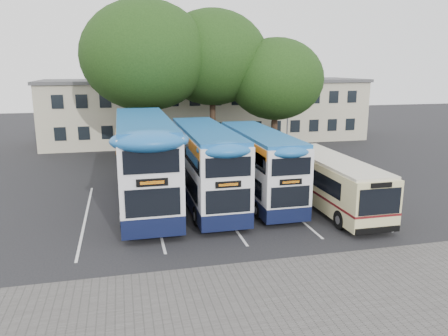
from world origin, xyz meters
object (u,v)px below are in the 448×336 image
tree_right (276,79)px  bus_single (331,179)px  lamp_post (289,94)px  tree_mid (212,58)px  bus_dd_mid (206,162)px  tree_left (145,56)px  bus_dd_right (259,162)px  bus_dd_left (144,158)px

tree_right → bus_single: size_ratio=1.06×
lamp_post → tree_right: tree_right is taller
tree_mid → bus_dd_mid: (-3.14, -13.12, -5.83)m
tree_left → lamp_post: bearing=9.7°
tree_mid → bus_dd_right: (-0.07, -13.10, -5.99)m
tree_left → bus_dd_left: 12.78m
lamp_post → tree_right: 3.86m
lamp_post → bus_dd_mid: lamp_post is taller
lamp_post → bus_dd_left: size_ratio=0.78×
tree_left → bus_dd_left: (-0.94, -11.45, -5.60)m
bus_dd_right → lamp_post: bearing=62.8°
bus_dd_right → tree_mid: bearing=89.7°
lamp_post → tree_mid: size_ratio=0.75×
bus_dd_mid → bus_single: bearing=-18.8°
lamp_post → bus_dd_mid: size_ratio=0.89×
bus_dd_mid → tree_mid: bearing=76.5°
tree_right → bus_dd_mid: size_ratio=0.96×
tree_mid → bus_dd_mid: size_ratio=1.18×
tree_left → bus_dd_right: tree_left is taller
lamp_post → bus_single: bearing=-103.4°
bus_dd_right → tree_left: bearing=114.4°
tree_left → tree_right: 10.57m
tree_mid → bus_dd_left: size_ratio=1.04×
lamp_post → tree_right: (-2.27, -2.81, 1.37)m
tree_left → tree_mid: size_ratio=1.04×
bus_dd_left → bus_dd_mid: bus_dd_left is taller
tree_left → bus_dd_left: size_ratio=1.08×
bus_dd_left → bus_dd_right: bearing=-4.7°
bus_dd_left → bus_dd_right: size_ratio=1.22×
bus_dd_mid → tree_right: bearing=54.7°
tree_mid → bus_single: bearing=-77.9°
lamp_post → bus_dd_right: bearing=-117.2°
tree_left → tree_right: tree_left is taller
tree_left → bus_single: tree_left is taller
bus_dd_left → bus_dd_right: (6.36, -0.52, -0.48)m
lamp_post → tree_left: 13.24m
bus_dd_mid → bus_single: 6.82m
lamp_post → bus_dd_mid: bearing=-126.1°
bus_dd_mid → bus_dd_right: (3.07, 0.02, -0.16)m
bus_dd_right → bus_single: bus_dd_right is taller
tree_left → tree_mid: (5.49, 1.13, -0.10)m
bus_dd_mid → bus_single: (6.42, -2.18, -0.79)m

